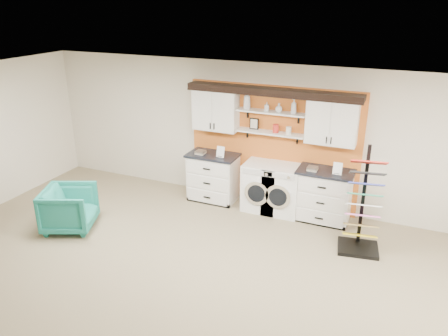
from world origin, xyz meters
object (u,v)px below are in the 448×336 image
at_px(base_cabinet_left, 213,177).
at_px(armchair, 69,208).
at_px(washer, 262,186).
at_px(dryer, 283,189).
at_px(base_cabinet_right, 324,195).
at_px(sample_rack, 361,219).

height_order(base_cabinet_left, armchair, base_cabinet_left).
relative_size(base_cabinet_left, washer, 1.07).
distance_m(base_cabinet_left, dryer, 1.48).
relative_size(base_cabinet_right, washer, 1.07).
bearing_deg(dryer, washer, -180.00).
bearing_deg(base_cabinet_left, dryer, -0.13).
height_order(dryer, armchair, dryer).
bearing_deg(base_cabinet_right, armchair, -152.64).
bearing_deg(base_cabinet_right, washer, -179.84).
bearing_deg(armchair, base_cabinet_right, -85.59).
relative_size(washer, sample_rack, 0.53).
xyz_separation_m(washer, armchair, (-2.92, -2.13, -0.08)).
bearing_deg(armchair, base_cabinet_left, -64.09).
xyz_separation_m(dryer, armchair, (-3.34, -2.13, -0.09)).
height_order(base_cabinet_left, washer, base_cabinet_left).
height_order(sample_rack, armchair, sample_rack).
bearing_deg(dryer, armchair, -147.48).
relative_size(dryer, sample_rack, 0.54).
height_order(washer, dryer, dryer).
bearing_deg(base_cabinet_left, washer, -0.18).
xyz_separation_m(base_cabinet_left, base_cabinet_right, (2.26, -0.00, 0.00)).
distance_m(base_cabinet_left, armchair, 2.84).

